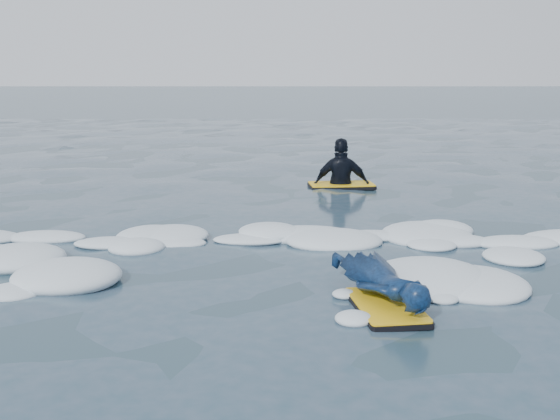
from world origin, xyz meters
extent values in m
plane|color=#162B36|center=(0.00, 0.00, 0.00)|extent=(120.00, 120.00, 0.00)
cube|color=black|center=(2.27, -1.02, 0.04)|extent=(0.71, 1.10, 0.05)
cube|color=yellow|center=(2.27, -1.02, 0.07)|extent=(0.68, 1.08, 0.02)
imported|color=navy|center=(2.27, -0.77, 0.23)|extent=(1.03, 1.65, 0.37)
cube|color=black|center=(2.41, 5.42, 0.04)|extent=(1.23, 0.76, 0.06)
cube|color=yellow|center=(2.41, 5.42, 0.08)|extent=(1.21, 0.74, 0.02)
imported|color=black|center=(2.41, 5.42, 0.03)|extent=(1.05, 0.49, 1.76)
camera|label=1|loc=(1.29, -7.11, 2.24)|focal=45.00mm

